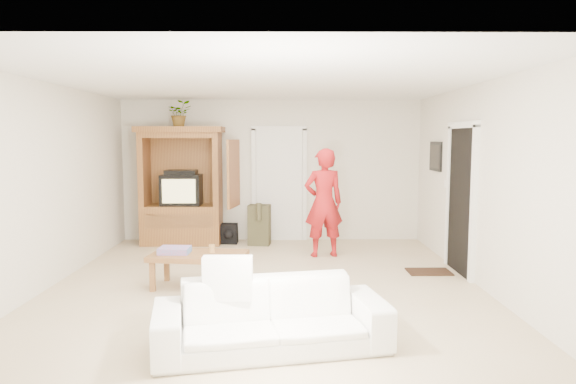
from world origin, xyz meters
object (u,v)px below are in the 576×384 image
(man, at_px, (324,203))
(sofa, at_px, (271,316))
(armoire, at_px, (183,193))
(coffee_table, at_px, (199,258))

(man, distance_m, sofa, 3.77)
(armoire, height_order, coffee_table, armoire)
(armoire, distance_m, man, 2.66)
(sofa, distance_m, coffee_table, 2.16)
(man, height_order, coffee_table, man)
(coffee_table, bearing_deg, sofa, -55.70)
(man, xyz_separation_m, sofa, (-0.74, -3.66, -0.57))
(man, height_order, sofa, man)
(coffee_table, bearing_deg, armoire, 112.27)
(armoire, bearing_deg, sofa, -70.01)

